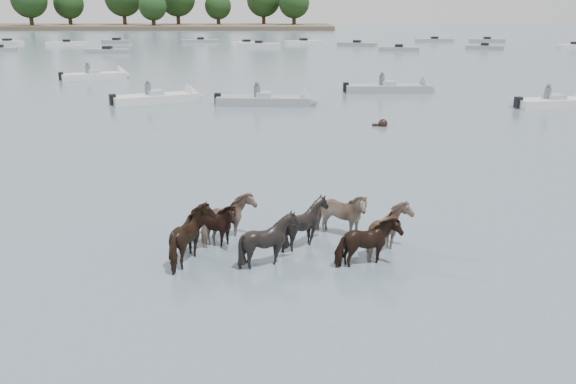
{
  "coord_description": "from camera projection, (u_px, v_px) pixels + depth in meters",
  "views": [
    {
      "loc": [
        -1.05,
        -11.81,
        5.33
      ],
      "look_at": [
        -1.06,
        1.87,
        1.1
      ],
      "focal_mm": 37.27,
      "sensor_mm": 36.0,
      "label": 1
    }
  ],
  "objects": [
    {
      "name": "ground",
      "position": [
        337.0,
        266.0,
        12.85
      ],
      "size": [
        400.0,
        400.0,
        0.0
      ],
      "primitive_type": "plane",
      "color": "#4E6270",
      "rests_on": "ground"
    },
    {
      "name": "shoreline",
      "position": [
        25.0,
        27.0,
        156.02
      ],
      "size": [
        160.0,
        30.0,
        1.0
      ],
      "primitive_type": "cube",
      "color": "#4C4233",
      "rests_on": "ground"
    },
    {
      "name": "pony_herd",
      "position": [
        284.0,
        231.0,
        13.51
      ],
      "size": [
        5.66,
        2.98,
        1.31
      ],
      "color": "black",
      "rests_on": "ground"
    },
    {
      "name": "swimming_pony",
      "position": [
        382.0,
        124.0,
        28.02
      ],
      "size": [
        0.72,
        0.44,
        0.44
      ],
      "color": "black",
      "rests_on": "ground"
    },
    {
      "name": "motorboat_a",
      "position": [
        168.0,
        98.0,
        35.23
      ],
      "size": [
        5.5,
        3.89,
        1.92
      ],
      "rotation": [
        0.0,
        0.0,
        0.48
      ],
      "color": "silver",
      "rests_on": "ground"
    },
    {
      "name": "motorboat_b",
      "position": [
        278.0,
        101.0,
        34.04
      ],
      "size": [
        6.01,
        1.92,
        1.92
      ],
      "rotation": [
        0.0,
        0.0,
        -0.06
      ],
      "color": "gray",
      "rests_on": "ground"
    },
    {
      "name": "motorboat_c",
      "position": [
        400.0,
        89.0,
        39.26
      ],
      "size": [
        6.19,
        1.86,
        1.92
      ],
      "rotation": [
        0.0,
        0.0,
        0.04
      ],
      "color": "gray",
      "rests_on": "ground"
    },
    {
      "name": "motorboat_d",
      "position": [
        565.0,
        103.0,
        33.4
      ],
      "size": [
        5.14,
        2.6,
        1.92
      ],
      "rotation": [
        0.0,
        0.0,
        0.21
      ],
      "color": "silver",
      "rests_on": "ground"
    },
    {
      "name": "motorboat_f",
      "position": [
        104.0,
        76.0,
        46.6
      ],
      "size": [
        5.38,
        3.74,
        1.92
      ],
      "rotation": [
        0.0,
        0.0,
        0.46
      ],
      "color": "silver",
      "rests_on": "ground"
    },
    {
      "name": "distant_flotilla",
      "position": [
        297.0,
        44.0,
        86.15
      ],
      "size": [
        108.95,
        26.59,
        0.93
      ],
      "color": "gray",
      "rests_on": "ground"
    },
    {
      "name": "treeline",
      "position": [
        31.0,
        1.0,
        154.95
      ],
      "size": [
        149.56,
        21.57,
        12.52
      ],
      "color": "#382619",
      "rests_on": "ground"
    }
  ]
}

